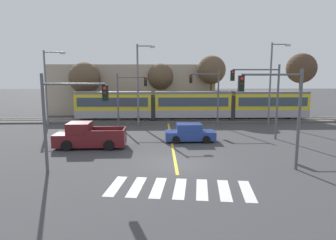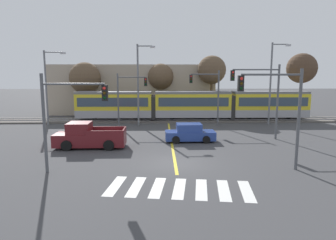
{
  "view_description": "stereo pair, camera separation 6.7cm",
  "coord_description": "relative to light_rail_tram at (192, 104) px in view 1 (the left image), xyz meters",
  "views": [
    {
      "loc": [
        -1.0,
        -18.47,
        5.66
      ],
      "look_at": [
        -0.25,
        8.03,
        1.6
      ],
      "focal_mm": 32.0,
      "sensor_mm": 36.0,
      "label": 1
    },
    {
      "loc": [
        -0.94,
        -18.47,
        5.66
      ],
      "look_at": [
        -0.25,
        8.03,
        1.6
      ],
      "focal_mm": 32.0,
      "sensor_mm": 36.0,
      "label": 2
    }
  ],
  "objects": [
    {
      "name": "crosswalk_stripe_0",
      "position": [
        -6.26,
        -21.6,
        -2.04
      ],
      "size": [
        0.92,
        2.85,
        0.01
      ],
      "primitive_type": "cube",
      "rotation": [
        0.0,
        0.0,
        -0.13
      ],
      "color": "silver",
      "rests_on": "ground"
    },
    {
      "name": "traffic_light_near_left",
      "position": [
        -9.26,
        -19.32,
        1.67
      ],
      "size": [
        3.75,
        0.38,
        5.71
      ],
      "color": "#515459",
      "rests_on": "ground"
    },
    {
      "name": "crosswalk_stripe_2",
      "position": [
        -4.08,
        -21.89,
        -2.04
      ],
      "size": [
        0.92,
        2.85,
        0.01
      ],
      "primitive_type": "cube",
      "rotation": [
        0.0,
        0.0,
        -0.13
      ],
      "color": "silver",
      "rests_on": "ground"
    },
    {
      "name": "crosswalk_stripe_4",
      "position": [
        -1.9,
        -22.18,
        -2.04
      ],
      "size": [
        0.92,
        2.85,
        0.01
      ],
      "primitive_type": "cube",
      "rotation": [
        0.0,
        0.0,
        -0.13
      ],
      "color": "silver",
      "rests_on": "ground"
    },
    {
      "name": "street_lamp_east",
      "position": [
        8.6,
        -2.9,
        3.09
      ],
      "size": [
        2.12,
        0.28,
        9.12
      ],
      "color": "slate",
      "rests_on": "ground"
    },
    {
      "name": "street_lamp_centre",
      "position": [
        -6.19,
        -3.35,
        2.94
      ],
      "size": [
        2.0,
        0.28,
        8.86
      ],
      "color": "slate",
      "rests_on": "ground"
    },
    {
      "name": "lane_centre_line",
      "position": [
        -2.99,
        -11.01,
        -2.04
      ],
      "size": [
        0.2,
        18.04,
        0.01
      ],
      "primitive_type": "cube",
      "color": "gold",
      "rests_on": "ground"
    },
    {
      "name": "pickup_truck",
      "position": [
        -9.5,
        -13.41,
        -1.2
      ],
      "size": [
        5.42,
        2.28,
        1.98
      ],
      "color": "maroon",
      "rests_on": "ground"
    },
    {
      "name": "traffic_light_mid_right",
      "position": [
        4.86,
        -10.7,
        2.26
      ],
      "size": [
        4.25,
        0.38,
        6.49
      ],
      "color": "#515459",
      "rests_on": "ground"
    },
    {
      "name": "bare_tree_west",
      "position": [
        -3.86,
        5.28,
        3.25
      ],
      "size": [
        3.58,
        3.58,
        7.12
      ],
      "color": "brown",
      "rests_on": "ground"
    },
    {
      "name": "crosswalk_stripe_1",
      "position": [
        -5.17,
        -21.74,
        -2.04
      ],
      "size": [
        0.92,
        2.85,
        0.01
      ],
      "primitive_type": "cube",
      "rotation": [
        0.0,
        0.0,
        -0.13
      ],
      "color": "silver",
      "rests_on": "ground"
    },
    {
      "name": "ground_plane",
      "position": [
        -2.99,
        -17.84,
        -2.05
      ],
      "size": [
        200.0,
        200.0,
        0.0
      ],
      "primitive_type": "plane",
      "color": "#3D3D3F"
    },
    {
      "name": "track_bed",
      "position": [
        -2.99,
        0.01,
        -1.96
      ],
      "size": [
        120.0,
        4.0,
        0.18
      ],
      "primitive_type": "cube",
      "color": "#56514C",
      "rests_on": "ground"
    },
    {
      "name": "bare_tree_east",
      "position": [
        2.96,
        3.98,
        4.16
      ],
      "size": [
        3.79,
        3.79,
        8.13
      ],
      "color": "brown",
      "rests_on": "ground"
    },
    {
      "name": "crosswalk_stripe_3",
      "position": [
        -2.99,
        -22.03,
        -2.04
      ],
      "size": [
        0.92,
        2.85,
        0.01
      ],
      "primitive_type": "cube",
      "rotation": [
        0.0,
        0.0,
        -0.13
      ],
      "color": "silver",
      "rests_on": "ground"
    },
    {
      "name": "rail_near",
      "position": [
        -2.99,
        -0.71,
        -1.82
      ],
      "size": [
        120.0,
        0.08,
        0.1
      ],
      "primitive_type": "cube",
      "color": "#939399",
      "rests_on": "track_bed"
    },
    {
      "name": "bare_tree_far_west",
      "position": [
        -13.97,
        4.27,
        3.11
      ],
      "size": [
        4.17,
        4.17,
        7.25
      ],
      "color": "brown",
      "rests_on": "ground"
    },
    {
      "name": "bare_tree_far_east",
      "position": [
        15.31,
        4.43,
        4.39
      ],
      "size": [
        4.04,
        4.04,
        8.48
      ],
      "color": "brown",
      "rests_on": "ground"
    },
    {
      "name": "rail_far",
      "position": [
        -2.99,
        0.73,
        -1.82
      ],
      "size": [
        120.0,
        0.08,
        0.1
      ],
      "primitive_type": "cube",
      "color": "#939399",
      "rests_on": "track_bed"
    },
    {
      "name": "light_rail_tram",
      "position": [
        0.0,
        0.0,
        0.0
      ],
      "size": [
        28.0,
        2.64,
        3.43
      ],
      "color": "#9E9EA3",
      "rests_on": "track_bed"
    },
    {
      "name": "traffic_light_far_left",
      "position": [
        -7.39,
        -3.9,
        1.75
      ],
      "size": [
        3.25,
        0.38,
        5.75
      ],
      "color": "#515459",
      "rests_on": "ground"
    },
    {
      "name": "crosswalk_stripe_5",
      "position": [
        -0.81,
        -22.32,
        -2.04
      ],
      "size": [
        0.92,
        2.85,
        0.01
      ],
      "primitive_type": "cube",
      "rotation": [
        0.0,
        0.0,
        -0.13
      ],
      "color": "silver",
      "rests_on": "ground"
    },
    {
      "name": "building_backdrop_far",
      "position": [
        -7.84,
        8.07,
        1.45
      ],
      "size": [
        23.13,
        6.0,
        6.99
      ],
      "primitive_type": "cube",
      "color": "tan",
      "rests_on": "ground"
    },
    {
      "name": "crosswalk_stripe_6",
      "position": [
        0.28,
        -22.46,
        -2.04
      ],
      "size": [
        0.92,
        2.85,
        0.01
      ],
      "primitive_type": "cube",
      "rotation": [
        0.0,
        0.0,
        -0.13
      ],
      "color": "silver",
      "rests_on": "ground"
    },
    {
      "name": "traffic_light_near_right",
      "position": [
        2.93,
        -19.2,
        1.95
      ],
      "size": [
        3.75,
        0.38,
        5.99
      ],
      "color": "#515459",
      "rests_on": "ground"
    },
    {
      "name": "traffic_light_far_right",
      "position": [
        1.3,
        -4.04,
        1.94
      ],
      "size": [
        3.25,
        0.38,
        6.07
      ],
      "color": "#515459",
      "rests_on": "ground"
    },
    {
      "name": "street_lamp_west",
      "position": [
        -16.39,
        -2.54,
        2.68
      ],
      "size": [
        2.42,
        0.28,
        8.26
      ],
      "color": "slate",
      "rests_on": "ground"
    },
    {
      "name": "sedan_crossing",
      "position": [
        -1.42,
        -11.4,
        -1.35
      ],
      "size": [
        4.23,
        1.97,
        1.52
      ],
      "color": "#284293",
      "rests_on": "ground"
    }
  ]
}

